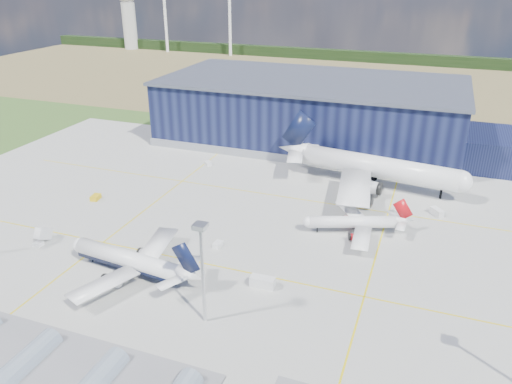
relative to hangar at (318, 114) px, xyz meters
name	(u,v)px	position (x,y,z in m)	size (l,w,h in m)	color
ground	(220,245)	(-2.81, -94.80, -11.62)	(600.00, 600.00, 0.00)	#2C4D1C
apron	(234,228)	(-2.81, -84.80, -11.59)	(220.00, 160.00, 0.08)	#A5A5A0
farmland	(359,83)	(-2.81, 125.20, -11.62)	(600.00, 220.00, 0.01)	olive
treeline	(377,57)	(-2.81, 205.20, -7.62)	(600.00, 8.00, 8.00)	black
horizon_dressing	(156,10)	(-194.11, 199.58, 22.58)	(440.20, 18.00, 70.00)	white
hangar	(318,114)	(0.00, 0.00, 0.00)	(145.00, 62.00, 26.10)	black
light_mast_center	(202,258)	(7.19, -124.80, 3.82)	(2.60, 2.60, 23.00)	silver
airliner_navy	(128,251)	(-17.59, -114.98, -5.42)	(37.98, 37.15, 12.38)	white
airliner_red	(353,216)	(29.01, -75.77, -6.58)	(30.87, 30.20, 10.07)	white
airliner_widebody	(379,156)	(30.87, -40.83, -0.73)	(66.75, 65.30, 21.77)	white
gse_tug_a	(96,197)	(-51.61, -82.67, -10.85)	(2.26, 3.70, 1.54)	gold
gse_van_a	(262,282)	(14.34, -109.03, -10.36)	(2.51, 5.74, 2.51)	silver
gse_cart_a	(218,244)	(-2.88, -96.00, -10.96)	(2.01, 3.01, 1.31)	silver
gse_van_b	(437,212)	(50.88, -56.31, -10.59)	(2.06, 4.49, 2.06)	silver
gse_tug_c	(454,186)	(55.70, -32.80, -10.93)	(1.96, 3.14, 1.37)	gold
gse_cart_b	(208,163)	(-30.97, -42.54, -10.93)	(2.12, 3.17, 1.37)	silver
airstair	(44,236)	(-47.93, -109.81, -10.06)	(1.94, 4.85, 3.11)	silver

